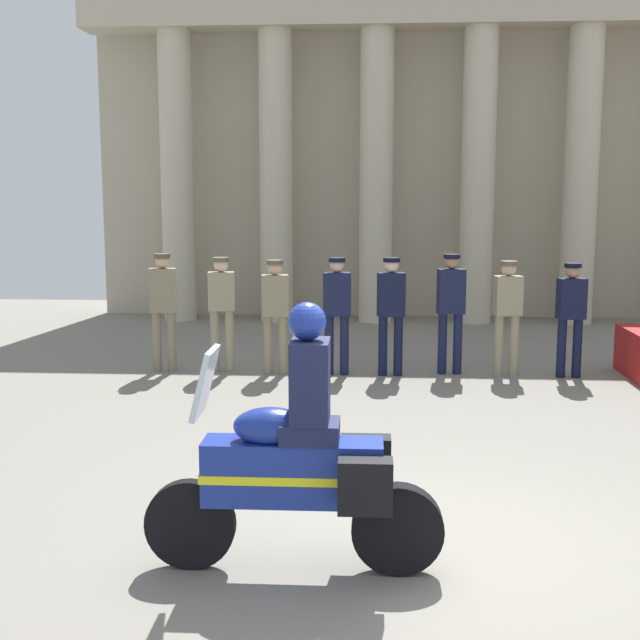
# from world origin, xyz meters

# --- Properties ---
(ground_plane) EXTENTS (28.13, 28.13, 0.00)m
(ground_plane) POSITION_xyz_m (0.00, 0.00, 0.00)
(ground_plane) COLOR gray
(colonnade_backdrop) EXTENTS (13.71, 1.52, 6.96)m
(colonnade_backdrop) POSITION_xyz_m (0.62, 11.60, 3.60)
(colonnade_backdrop) COLOR #B6AB91
(colonnade_backdrop) RESTS_ON ground_plane
(officer_in_row_0) EXTENTS (0.41, 0.27, 1.74)m
(officer_in_row_0) POSITION_xyz_m (-3.50, 6.00, 1.03)
(officer_in_row_0) COLOR #7A7056
(officer_in_row_0) RESTS_ON ground_plane
(officer_in_row_1) EXTENTS (0.41, 0.27, 1.69)m
(officer_in_row_1) POSITION_xyz_m (-2.65, 6.05, 1.00)
(officer_in_row_1) COLOR gray
(officer_in_row_1) RESTS_ON ground_plane
(officer_in_row_2) EXTENTS (0.41, 0.27, 1.66)m
(officer_in_row_2) POSITION_xyz_m (-1.85, 5.93, 0.98)
(officer_in_row_2) COLOR #847A5B
(officer_in_row_2) RESTS_ON ground_plane
(officer_in_row_3) EXTENTS (0.41, 0.27, 1.70)m
(officer_in_row_3) POSITION_xyz_m (-0.96, 5.93, 1.01)
(officer_in_row_3) COLOR #141938
(officer_in_row_3) RESTS_ON ground_plane
(officer_in_row_4) EXTENTS (0.41, 0.27, 1.71)m
(officer_in_row_4) POSITION_xyz_m (-0.18, 5.92, 1.01)
(officer_in_row_4) COLOR black
(officer_in_row_4) RESTS_ON ground_plane
(officer_in_row_5) EXTENTS (0.41, 0.27, 1.75)m
(officer_in_row_5) POSITION_xyz_m (0.68, 6.09, 1.03)
(officer_in_row_5) COLOR #141938
(officer_in_row_5) RESTS_ON ground_plane
(officer_in_row_6) EXTENTS (0.41, 0.27, 1.66)m
(officer_in_row_6) POSITION_xyz_m (1.48, 6.03, 0.98)
(officer_in_row_6) COLOR gray
(officer_in_row_6) RESTS_ON ground_plane
(officer_in_row_7) EXTENTS (0.41, 0.27, 1.64)m
(officer_in_row_7) POSITION_xyz_m (2.36, 5.95, 0.97)
(officer_in_row_7) COLOR black
(officer_in_row_7) RESTS_ON ground_plane
(motorcycle_with_rider) EXTENTS (2.09, 0.70, 1.90)m
(motorcycle_with_rider) POSITION_xyz_m (-0.92, -0.45, 0.79)
(motorcycle_with_rider) COLOR black
(motorcycle_with_rider) RESTS_ON ground_plane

